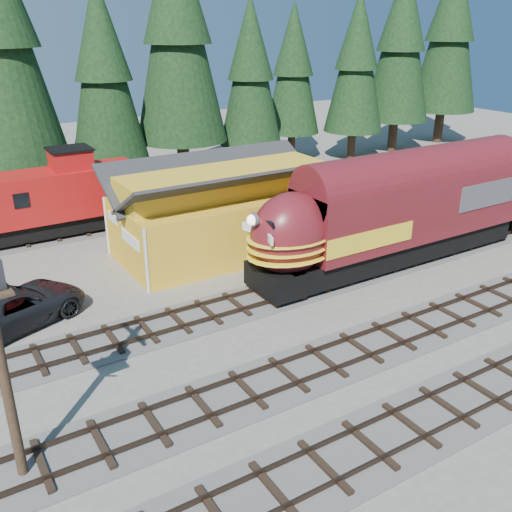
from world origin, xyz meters
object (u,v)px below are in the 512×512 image
locomotive (386,218)px  caboose (60,197)px  depot (225,202)px  pickup_truck_a (15,307)px

locomotive → caboose: caboose is taller
depot → caboose: 10.52m
locomotive → pickup_truck_a: size_ratio=2.78×
caboose → locomotive: bearing=-45.9°
pickup_truck_a → caboose: bearing=-46.0°
caboose → pickup_truck_a: size_ratio=1.51×
locomotive → caboose: bearing=134.1°
locomotive → caboose: size_ratio=1.84×
locomotive → caboose: 19.49m
depot → locomotive: (6.19, -6.50, -0.21)m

